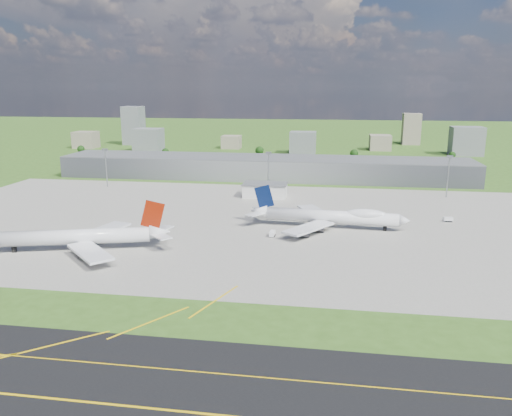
# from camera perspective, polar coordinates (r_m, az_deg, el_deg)

# --- Properties ---
(ground) EXTENTS (1400.00, 1400.00, 0.00)m
(ground) POSITION_cam_1_polar(r_m,az_deg,el_deg) (357.36, 0.54, 3.05)
(ground) COLOR #36591C
(ground) RESTS_ON ground
(taxiway) EXTENTS (1400.00, 60.00, 0.06)m
(taxiway) POSITION_cam_1_polar(r_m,az_deg,el_deg) (120.62, -18.67, -20.29)
(taxiway) COLOR black
(taxiway) RESTS_ON ground
(apron) EXTENTS (360.00, 190.00, 0.08)m
(apron) POSITION_cam_1_polar(r_m,az_deg,el_deg) (249.85, -0.80, -1.62)
(apron) COLOR gray
(apron) RESTS_ON ground
(terminal) EXTENTS (300.00, 42.00, 15.00)m
(terminal) POSITION_cam_1_polar(r_m,az_deg,el_deg) (370.71, 0.88, 4.61)
(terminal) COLOR slate
(terminal) RESTS_ON ground
(ops_building) EXTENTS (26.00, 16.00, 8.00)m
(ops_building) POSITION_cam_1_polar(r_m,az_deg,el_deg) (306.65, 1.06, 2.02)
(ops_building) COLOR silver
(ops_building) RESTS_ON ground
(mast_west) EXTENTS (3.50, 2.00, 25.90)m
(mast_west) POSITION_cam_1_polar(r_m,az_deg,el_deg) (350.15, -16.80, 5.18)
(mast_west) COLOR gray
(mast_west) RESTS_ON ground
(mast_center) EXTENTS (3.50, 2.00, 25.90)m
(mast_center) POSITION_cam_1_polar(r_m,az_deg,el_deg) (318.86, 1.43, 4.97)
(mast_center) COLOR gray
(mast_center) RESTS_ON ground
(mast_east) EXTENTS (3.50, 2.00, 25.90)m
(mast_east) POSITION_cam_1_polar(r_m,az_deg,el_deg) (323.94, 21.16, 4.19)
(mast_east) COLOR gray
(mast_east) RESTS_ON ground
(airliner_red_twin) EXTENTS (73.66, 56.28, 20.57)m
(airliner_red_twin) POSITION_cam_1_polar(r_m,az_deg,el_deg) (218.59, -19.29, -3.18)
(airliner_red_twin) COLOR white
(airliner_red_twin) RESTS_ON ground
(airliner_blue_quad) EXTENTS (75.91, 59.42, 19.82)m
(airliner_blue_quad) POSITION_cam_1_polar(r_m,az_deg,el_deg) (241.22, 8.59, -0.99)
(airliner_blue_quad) COLOR white
(airliner_blue_quad) RESTS_ON ground
(tug_yellow) EXTENTS (4.07, 3.78, 1.78)m
(tug_yellow) POSITION_cam_1_polar(r_m,az_deg,el_deg) (241.59, -16.75, -2.54)
(tug_yellow) COLOR #CFC70C
(tug_yellow) RESTS_ON ground
(van_white_near) EXTENTS (2.57, 5.05, 2.51)m
(van_white_near) POSITION_cam_1_polar(r_m,az_deg,el_deg) (225.90, 1.88, -2.97)
(van_white_near) COLOR white
(van_white_near) RESTS_ON ground
(van_white_far) EXTENTS (4.71, 2.56, 2.37)m
(van_white_far) POSITION_cam_1_polar(r_m,az_deg,el_deg) (267.98, 21.09, -1.24)
(van_white_far) COLOR white
(van_white_far) RESTS_ON ground
(bldg_far_w) EXTENTS (24.00, 20.00, 18.00)m
(bldg_far_w) POSITION_cam_1_polar(r_m,az_deg,el_deg) (586.65, -18.87, 7.39)
(bldg_far_w) COLOR gray
(bldg_far_w) RESTS_ON ground
(bldg_w) EXTENTS (28.00, 22.00, 24.00)m
(bldg_w) POSITION_cam_1_polar(r_m,az_deg,el_deg) (535.44, -12.20, 7.60)
(bldg_w) COLOR slate
(bldg_w) RESTS_ON ground
(bldg_cw) EXTENTS (20.00, 18.00, 14.00)m
(bldg_cw) POSITION_cam_1_polar(r_m,az_deg,el_deg) (551.94, -2.83, 7.54)
(bldg_cw) COLOR gray
(bldg_cw) RESTS_ON ground
(bldg_c) EXTENTS (26.00, 20.00, 22.00)m
(bldg_c) POSITION_cam_1_polar(r_m,az_deg,el_deg) (511.47, 5.38, 7.46)
(bldg_c) COLOR slate
(bldg_c) RESTS_ON ground
(bldg_ce) EXTENTS (22.00, 24.00, 16.00)m
(bldg_ce) POSITION_cam_1_polar(r_m,az_deg,el_deg) (552.93, 14.00, 7.27)
(bldg_ce) COLOR gray
(bldg_ce) RESTS_ON ground
(bldg_e) EXTENTS (30.00, 22.00, 28.00)m
(bldg_e) POSITION_cam_1_polar(r_m,az_deg,el_deg) (536.18, 22.91, 7.06)
(bldg_e) COLOR slate
(bldg_e) RESTS_ON ground
(bldg_tall_w) EXTENTS (22.00, 20.00, 44.00)m
(bldg_tall_w) POSITION_cam_1_polar(r_m,az_deg,el_deg) (604.84, -13.81, 9.13)
(bldg_tall_w) COLOR slate
(bldg_tall_w) RESTS_ON ground
(bldg_tall_e) EXTENTS (20.00, 18.00, 36.00)m
(bldg_tall_e) POSITION_cam_1_polar(r_m,az_deg,el_deg) (616.09, 17.32, 8.62)
(bldg_tall_e) COLOR gray
(bldg_tall_e) RESTS_ON ground
(tree_far_w) EXTENTS (7.20, 7.20, 8.80)m
(tree_far_w) POSITION_cam_1_polar(r_m,az_deg,el_deg) (533.80, -19.38, 6.38)
(tree_far_w) COLOR #382314
(tree_far_w) RESTS_ON ground
(tree_w) EXTENTS (6.75, 6.75, 8.25)m
(tree_w) POSITION_cam_1_polar(r_m,az_deg,el_deg) (493.35, -10.32, 6.35)
(tree_w) COLOR #382314
(tree_w) RESTS_ON ground
(tree_c) EXTENTS (8.10, 8.10, 9.90)m
(tree_c) POSITION_cam_1_polar(r_m,az_deg,el_deg) (486.47, 0.40, 6.59)
(tree_c) COLOR #382314
(tree_c) RESTS_ON ground
(tree_e) EXTENTS (7.65, 7.65, 9.35)m
(tree_e) POSITION_cam_1_polar(r_m,az_deg,el_deg) (476.88, 11.14, 6.15)
(tree_e) COLOR #382314
(tree_e) RESTS_ON ground
(tree_far_e) EXTENTS (6.30, 6.30, 7.70)m
(tree_far_e) POSITION_cam_1_polar(r_m,az_deg,el_deg) (498.76, 21.52, 5.66)
(tree_far_e) COLOR #382314
(tree_far_e) RESTS_ON ground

